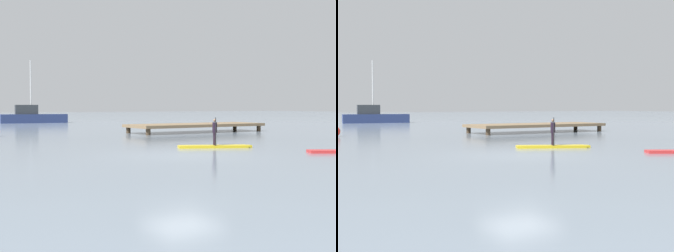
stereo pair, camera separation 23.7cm
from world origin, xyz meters
TOP-DOWN VIEW (x-y plane):
  - ground_plane at (0.00, 0.00)m, footprint 240.00×240.00m
  - paddleboard_near at (2.88, 1.90)m, footprint 2.97×1.77m
  - paddler_child_solo at (2.88, 1.89)m, footprint 0.25×0.36m
  - fishing_boat_green_midground at (5.28, 35.29)m, footprint 6.72×2.46m
  - floating_dock at (9.19, 12.10)m, footprint 9.30×3.12m

SIDE VIEW (x-z plane):
  - ground_plane at x=0.00m, z-range 0.00..0.00m
  - paddleboard_near at x=2.88m, z-range 0.00..0.10m
  - floating_dock at x=9.19m, z-range 0.18..0.74m
  - fishing_boat_green_midground at x=5.28m, z-range -2.54..3.84m
  - paddler_child_solo at x=2.88m, z-range 0.13..1.28m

